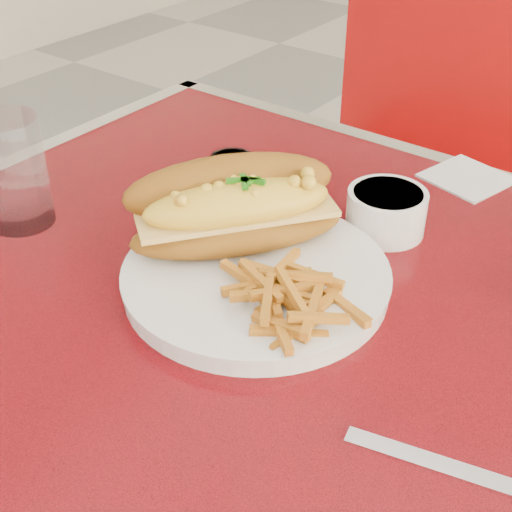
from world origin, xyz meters
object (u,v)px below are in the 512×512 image
Objects in this scene: mac_hoagie at (235,207)px; sauce_cup_left at (232,166)px; fork at (311,290)px; water_tumbler at (14,172)px; knife at (503,484)px; dinner_plate at (256,277)px; gravy_ramekin at (386,210)px; diner_table at (353,431)px.

sauce_cup_left is (-0.13, 0.15, -0.05)m from mac_hoagie.
fork is at bearing -35.48° from sauce_cup_left.
mac_hoagie is 0.13m from fork.
sauce_cup_left is at bearing 61.87° from water_tumbler.
sauce_cup_left is 0.50× the size of water_tumbler.
water_tumbler is 0.64× the size of knife.
gravy_ramekin reaches higher than dinner_plate.
mac_hoagie is at bearing 174.39° from diner_table.
dinner_plate is at bearing -83.48° from mac_hoagie.
water_tumbler is (-0.26, -0.10, 0.00)m from mac_hoagie.
sauce_cup_left reaches higher than diner_table.
sauce_cup_left is (-0.18, 0.19, 0.01)m from dinner_plate.
knife is (0.64, -0.03, -0.07)m from water_tumbler.
water_tumbler is (-0.45, -0.08, 0.23)m from diner_table.
mac_hoagie is at bearing 149.24° from dinner_plate.
mac_hoagie reaches higher than diner_table.
fork is (-0.06, -0.01, 0.18)m from diner_table.
dinner_plate is 0.08m from mac_hoagie.
knife is (0.32, -0.10, -0.01)m from dinner_plate.
fork is 0.31m from sauce_cup_left.
water_tumbler reaches higher than diner_table.
water_tumbler reaches higher than gravy_ramekin.
mac_hoagie is 1.22× the size of knife.
knife is at bearing -30.07° from diner_table.
dinner_plate is at bearing 77.86° from fork.
knife is (0.37, -0.13, -0.06)m from mac_hoagie.
sauce_cup_left is at bearing 36.71° from fork.
dinner_plate is at bearing -173.66° from diner_table.
mac_hoagie is 0.28m from water_tumbler.
diner_table is 8.79× the size of water_tumbler.
knife is (0.25, -0.10, -0.02)m from fork.
fork is 0.95× the size of water_tumbler.
dinner_plate is 0.33m from water_tumbler.
water_tumbler is at bearing -169.49° from diner_table.
water_tumbler is (-0.39, -0.08, 0.05)m from fork.
fork is at bearing 144.74° from knife.
mac_hoagie is 0.40m from knife.
fork is 1.10× the size of gravy_ramekin.
dinner_plate is (-0.13, -0.01, 0.17)m from diner_table.
diner_table is at bearing 6.34° from dinner_plate.
fork is 1.91× the size of sauce_cup_left.
fork is at bearing -64.67° from mac_hoagie.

